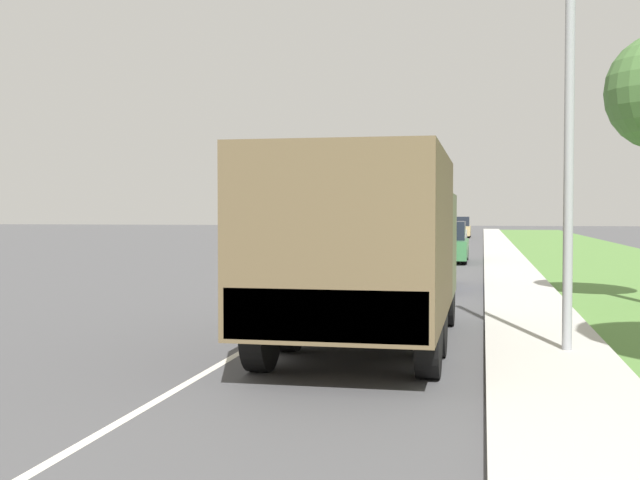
% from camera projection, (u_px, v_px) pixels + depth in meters
% --- Properties ---
extents(ground_plane, '(180.00, 180.00, 0.00)m').
position_uv_depth(ground_plane, '(409.00, 255.00, 39.10)').
color(ground_plane, '#4C4C4F').
extents(lane_centre_stripe, '(0.12, 120.00, 0.00)m').
position_uv_depth(lane_centre_stripe, '(409.00, 255.00, 39.10)').
color(lane_centre_stripe, silver).
rests_on(lane_centre_stripe, ground).
extents(sidewalk_right, '(1.80, 120.00, 0.12)m').
position_uv_depth(sidewalk_right, '(503.00, 255.00, 38.20)').
color(sidewalk_right, beige).
rests_on(sidewalk_right, ground).
extents(grass_strip_right, '(7.00, 120.00, 0.02)m').
position_uv_depth(grass_strip_right, '(600.00, 257.00, 37.32)').
color(grass_strip_right, '#56843D').
rests_on(grass_strip_right, ground).
extents(military_truck, '(2.50, 7.23, 2.94)m').
position_uv_depth(military_truck, '(367.00, 242.00, 12.41)').
color(military_truck, '#545B3D').
rests_on(military_truck, ground).
extents(car_nearest_ahead, '(1.95, 4.61, 1.35)m').
position_uv_depth(car_nearest_ahead, '(415.00, 265.00, 22.42)').
color(car_nearest_ahead, navy).
rests_on(car_nearest_ahead, ground).
extents(car_second_ahead, '(1.94, 4.74, 1.72)m').
position_uv_depth(car_second_ahead, '(445.00, 244.00, 33.98)').
color(car_second_ahead, '#336B3D').
rests_on(car_second_ahead, ground).
extents(car_third_ahead, '(1.74, 3.98, 1.58)m').
position_uv_depth(car_third_ahead, '(396.00, 235.00, 49.05)').
color(car_third_ahead, tan).
rests_on(car_third_ahead, ground).
extents(car_fourth_ahead, '(1.88, 4.17, 1.47)m').
position_uv_depth(car_fourth_ahead, '(453.00, 232.00, 58.92)').
color(car_fourth_ahead, silver).
rests_on(car_fourth_ahead, ground).
extents(car_farthest_ahead, '(1.78, 4.26, 1.75)m').
position_uv_depth(car_farthest_ahead, '(460.00, 228.00, 67.27)').
color(car_farthest_ahead, tan).
rests_on(car_farthest_ahead, ground).
extents(lamp_post, '(1.69, 0.24, 6.85)m').
position_uv_depth(lamp_post, '(554.00, 65.00, 11.45)').
color(lamp_post, gray).
rests_on(lamp_post, sidewalk_right).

